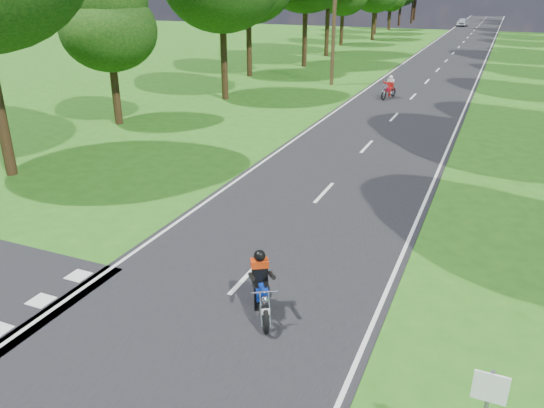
% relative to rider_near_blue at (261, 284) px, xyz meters
% --- Properties ---
extents(ground, '(160.00, 160.00, 0.00)m').
position_rel_rider_near_blue_xyz_m(ground, '(-0.96, -0.67, -0.73)').
color(ground, '#256016').
rests_on(ground, ground).
extents(main_road, '(7.00, 140.00, 0.02)m').
position_rel_rider_near_blue_xyz_m(main_road, '(-0.96, 49.33, -0.72)').
color(main_road, black).
rests_on(main_road, ground).
extents(road_markings, '(7.40, 140.00, 0.01)m').
position_rel_rider_near_blue_xyz_m(road_markings, '(-1.09, 47.45, -0.71)').
color(road_markings, silver).
rests_on(road_markings, main_road).
extents(telegraph_pole, '(1.20, 0.26, 8.00)m').
position_rel_rider_near_blue_xyz_m(telegraph_pole, '(-6.96, 27.33, 3.34)').
color(telegraph_pole, '#382616').
rests_on(telegraph_pole, ground).
extents(rider_near_blue, '(1.37, 1.75, 1.42)m').
position_rel_rider_near_blue_xyz_m(rider_near_blue, '(0.00, 0.00, 0.00)').
color(rider_near_blue, '#0E2C9C').
rests_on(rider_near_blue, main_road).
extents(rider_far_red, '(0.92, 1.75, 1.39)m').
position_rel_rider_near_blue_xyz_m(rider_far_red, '(-2.28, 24.12, -0.02)').
color(rider_far_red, '#B80E23').
rests_on(rider_far_red, main_road).
extents(distant_car, '(1.88, 4.01, 1.33)m').
position_rel_rider_near_blue_xyz_m(distant_car, '(-3.43, 87.26, -0.05)').
color(distant_car, silver).
rests_on(distant_car, main_road).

